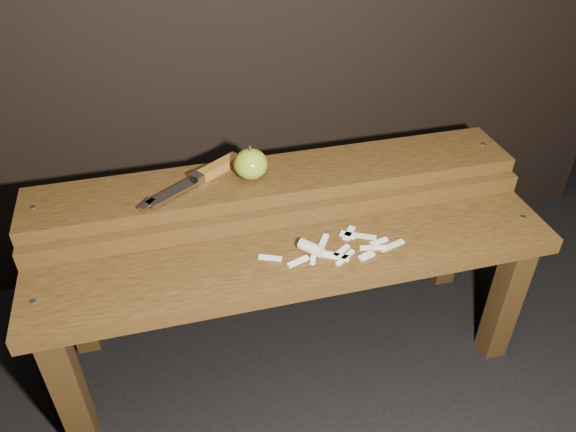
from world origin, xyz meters
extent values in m
plane|color=black|center=(0.00, 0.00, 0.00)|extent=(60.00, 60.00, 0.00)
cube|color=#33200C|center=(-0.54, -0.10, 0.19)|extent=(0.06, 0.06, 0.38)
cube|color=#33200C|center=(0.54, -0.10, 0.19)|extent=(0.06, 0.06, 0.38)
cube|color=#432A10|center=(0.00, -0.05, 0.40)|extent=(1.20, 0.20, 0.04)
cylinder|color=slate|center=(-0.56, -0.05, 0.42)|extent=(0.01, 0.01, 0.00)
cylinder|color=slate|center=(0.56, -0.05, 0.42)|extent=(0.01, 0.01, 0.00)
cube|color=#33200C|center=(-0.54, 0.20, 0.23)|extent=(0.06, 0.06, 0.46)
cube|color=#33200C|center=(0.54, 0.20, 0.23)|extent=(0.06, 0.06, 0.46)
cube|color=#432A10|center=(0.00, 0.07, 0.44)|extent=(1.20, 0.02, 0.05)
cube|color=#432A10|center=(0.00, 0.17, 0.48)|extent=(1.20, 0.18, 0.04)
cylinder|color=slate|center=(-0.56, 0.17, 0.50)|extent=(0.01, 0.01, 0.00)
cylinder|color=slate|center=(0.56, 0.17, 0.50)|extent=(0.01, 0.01, 0.00)
ellipsoid|color=olive|center=(-0.06, 0.17, 0.54)|extent=(0.08, 0.08, 0.07)
cylinder|color=#382314|center=(-0.06, 0.17, 0.58)|extent=(0.01, 0.01, 0.01)
cube|color=brown|center=(-0.13, 0.22, 0.51)|extent=(0.12, 0.09, 0.02)
cube|color=silver|center=(-0.19, 0.18, 0.51)|extent=(0.04, 0.04, 0.03)
cube|color=silver|center=(-0.25, 0.13, 0.51)|extent=(0.13, 0.10, 0.00)
cube|color=silver|center=(-0.31, 0.10, 0.51)|extent=(0.04, 0.04, 0.00)
cube|color=beige|center=(0.09, -0.08, 0.42)|extent=(0.05, 0.04, 0.01)
cube|color=beige|center=(0.16, -0.07, 0.42)|extent=(0.06, 0.02, 0.01)
cube|color=beige|center=(0.13, -0.01, 0.42)|extent=(0.04, 0.03, 0.01)
cube|color=beige|center=(0.09, -0.06, 0.42)|extent=(0.05, 0.04, 0.01)
cube|color=beige|center=(0.07, -0.07, 0.42)|extent=(0.06, 0.04, 0.01)
cube|color=beige|center=(0.14, -0.09, 0.42)|extent=(0.04, 0.03, 0.01)
cube|color=beige|center=(-0.01, -0.07, 0.42)|extent=(0.05, 0.03, 0.01)
cube|color=beige|center=(0.02, -0.07, 0.42)|extent=(0.02, 0.04, 0.01)
cube|color=beige|center=(0.06, -0.02, 0.42)|extent=(0.04, 0.05, 0.01)
cube|color=beige|center=(-0.07, -0.04, 0.42)|extent=(0.05, 0.03, 0.01)
cube|color=beige|center=(0.13, -0.01, 0.42)|extent=(0.04, 0.05, 0.01)
cube|color=beige|center=(0.18, -0.05, 0.42)|extent=(0.05, 0.02, 0.01)
cylinder|color=#C9BB8C|center=(0.02, -0.05, 0.43)|extent=(0.06, 0.06, 0.03)
cube|color=#BCC988|center=(0.21, -0.07, 0.42)|extent=(0.07, 0.03, 0.00)
cube|color=#BCC988|center=(0.16, -0.02, 0.42)|extent=(0.06, 0.04, 0.00)
camera|label=1|loc=(-0.26, -0.95, 1.24)|focal=35.00mm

